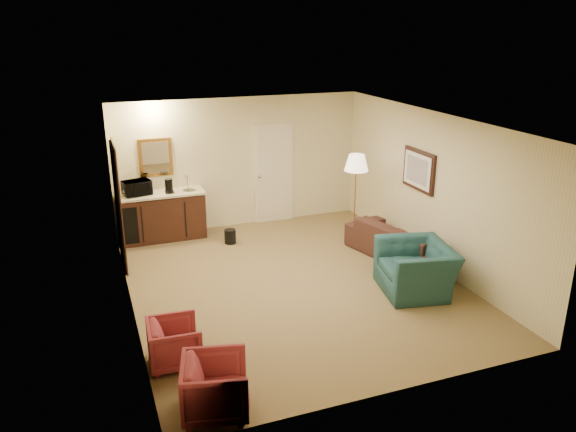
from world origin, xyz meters
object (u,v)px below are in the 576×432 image
at_px(wetbar_cabinet, 162,216).
at_px(teal_armchair, 416,261).
at_px(microwave, 137,186).
at_px(sofa, 403,236).
at_px(rose_chair_far, 215,384).
at_px(floor_lamp, 355,198).
at_px(rose_chair_near, 175,341).
at_px(coffee_maker, 169,186).
at_px(coffee_table, 399,258).
at_px(waste_bin, 230,236).

height_order(wetbar_cabinet, teal_armchair, teal_armchair).
distance_m(wetbar_cabinet, microwave, 0.75).
xyz_separation_m(sofa, rose_chair_far, (-4.05, -2.91, -0.07)).
height_order(wetbar_cabinet, floor_lamp, floor_lamp).
bearing_deg(floor_lamp, microwave, 160.75).
xyz_separation_m(wetbar_cabinet, rose_chair_near, (-0.50, -4.30, -0.15)).
bearing_deg(wetbar_cabinet, teal_armchair, -47.43).
height_order(rose_chair_far, coffee_maker, coffee_maker).
bearing_deg(rose_chair_near, sofa, -63.92).
height_order(teal_armchair, rose_chair_near, teal_armchair).
distance_m(floor_lamp, microwave, 4.08).
distance_m(wetbar_cabinet, rose_chair_far, 5.37).
xyz_separation_m(rose_chair_near, microwave, (0.09, 4.32, 0.77)).
xyz_separation_m(wetbar_cabinet, coffee_maker, (0.16, -0.07, 0.60)).
bearing_deg(floor_lamp, rose_chair_near, -142.86).
bearing_deg(rose_chair_far, coffee_maker, 9.29).
distance_m(teal_armchair, coffee_table, 0.75).
relative_size(teal_armchair, coffee_table, 1.34).
relative_size(wetbar_cabinet, waste_bin, 6.06).
bearing_deg(sofa, teal_armchair, 142.91).
relative_size(coffee_table, microwave, 1.75).
height_order(wetbar_cabinet, coffee_maker, coffee_maker).
bearing_deg(wetbar_cabinet, sofa, -32.91).
bearing_deg(floor_lamp, sofa, -71.99).
bearing_deg(rose_chair_near, coffee_maker, -5.97).
bearing_deg(wetbar_cabinet, waste_bin, -30.91).
relative_size(rose_chair_near, coffee_maker, 2.29).
bearing_deg(teal_armchair, rose_chair_far, -52.91).
distance_m(rose_chair_far, microwave, 5.44).
bearing_deg(wetbar_cabinet, coffee_maker, -21.91).
xyz_separation_m(waste_bin, coffee_maker, (-0.99, 0.62, 0.92)).
relative_size(rose_chair_far, floor_lamp, 0.42).
relative_size(floor_lamp, waste_bin, 6.19).
bearing_deg(rose_chair_far, sofa, -40.58).
xyz_separation_m(coffee_table, waste_bin, (-2.30, 2.23, -0.11)).
height_order(teal_armchair, floor_lamp, floor_lamp).
xyz_separation_m(teal_armchair, waste_bin, (-2.17, 2.93, -0.37)).
distance_m(sofa, microwave, 4.94).
relative_size(rose_chair_far, coffee_maker, 2.58).
xyz_separation_m(sofa, floor_lamp, (-0.37, 1.14, 0.42)).
xyz_separation_m(sofa, coffee_table, (-0.35, -0.46, -0.17)).
distance_m(wetbar_cabinet, floor_lamp, 3.69).
distance_m(wetbar_cabinet, waste_bin, 1.38).
distance_m(rose_chair_near, floor_lamp, 4.96).
height_order(sofa, rose_chair_near, sofa).
relative_size(teal_armchair, rose_chair_near, 1.85).
distance_m(coffee_table, coffee_maker, 4.43).
bearing_deg(coffee_maker, coffee_table, -41.78).
distance_m(sofa, rose_chair_far, 4.98).
bearing_deg(teal_armchair, sofa, 168.81).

